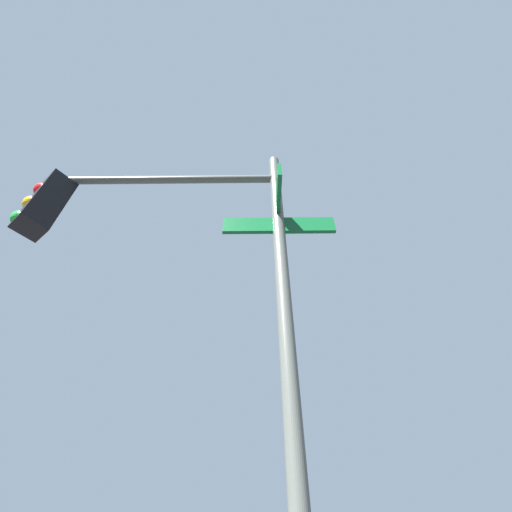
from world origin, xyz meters
TOP-DOWN VIEW (x-y plane):
  - traffic_signal_near at (-5.94, -6.62)m, footprint 2.62×2.11m

SIDE VIEW (x-z plane):
  - traffic_signal_near at x=-5.94m, z-range 1.10..6.32m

